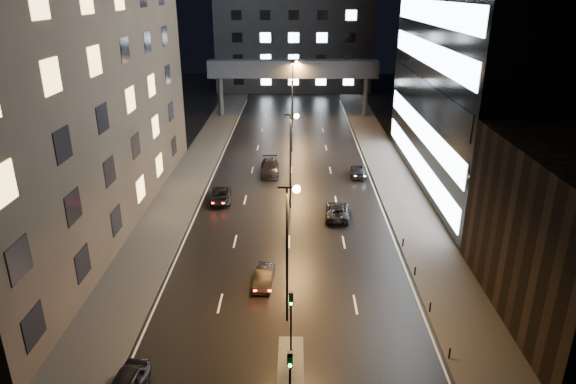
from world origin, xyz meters
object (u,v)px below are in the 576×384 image
at_px(car_away_d, 270,167).
at_px(car_away_c, 221,196).
at_px(car_toward_a, 337,211).
at_px(car_away_b, 264,277).
at_px(car_toward_b, 358,171).

bearing_deg(car_away_d, car_away_c, -120.40).
xyz_separation_m(car_away_c, car_away_d, (4.92, 9.24, 0.16)).
bearing_deg(car_toward_a, car_away_b, 66.10).
xyz_separation_m(car_away_b, car_toward_b, (10.19, 25.29, 0.03)).
height_order(car_away_d, car_toward_b, car_away_d).
xyz_separation_m(car_away_b, car_away_d, (-0.79, 25.95, 0.18)).
height_order(car_toward_a, car_toward_b, car_toward_a).
bearing_deg(car_away_c, car_toward_b, 22.85).
height_order(car_away_c, car_toward_a, car_toward_a).
bearing_deg(car_away_c, car_away_b, -76.62).
bearing_deg(car_away_c, car_away_d, 56.46).
xyz_separation_m(car_away_d, car_toward_a, (7.46, -13.14, -0.12)).
distance_m(car_away_c, car_toward_b, 18.07).
height_order(car_away_b, car_away_c, car_away_c).
distance_m(car_away_d, car_toward_b, 11.00).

